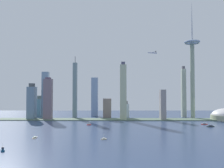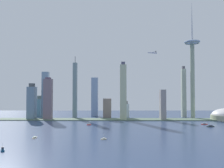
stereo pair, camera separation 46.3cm
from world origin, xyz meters
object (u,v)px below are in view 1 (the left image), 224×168
Objects in this scene: boat_7 at (3,149)px; airplane at (152,53)px; skyscraper_9 at (107,108)px; skyscraper_8 at (45,95)px; skyscraper_5 at (75,90)px; skyscraper_6 at (123,92)px; boat_5 at (211,126)px; skyscraper_1 at (126,111)px; skyscraper_2 at (163,105)px; boat_3 at (89,124)px; boat_6 at (204,124)px; skyscraper_3 at (32,102)px; observation_tower at (192,60)px; skyscraper_4 at (48,99)px; skyscraper_10 at (184,92)px; skyscraper_7 at (39,107)px; boat_4 at (104,139)px; skyscraper_0 at (95,97)px; boat_0 at (35,138)px.

airplane is at bearing 118.37° from boat_7.
skyscraper_8 is at bearing -173.18° from skyscraper_9.
boat_7 is (-25.99, -400.82, -79.92)m from skyscraper_5.
boat_5 is at bearing -35.08° from skyscraper_6.
skyscraper_1 is 107.30m from skyscraper_2.
skyscraper_9 is 165.05m from boat_3.
skyscraper_8 is at bearing -178.98° from skyscraper_1.
skyscraper_1 is 1.84× the size of airplane.
skyscraper_2 is at bearing 140.88° from airplane.
skyscraper_3 is at bearing -17.46° from boat_6.
boat_3 is at bearing -152.80° from observation_tower.
airplane is (-105.25, 101.47, 185.01)m from boat_6.
airplane reaches higher than skyscraper_9.
skyscraper_4 is at bearing -170.59° from skyscraper_1.
skyscraper_10 is 220.33m from boat_5.
skyscraper_3 is 366.67m from airplane.
skyscraper_4 is 317.52m from airplane.
skyscraper_7 is 450.11m from skyscraper_10.
skyscraper_3 is (-365.88, 12.82, 5.91)m from skyscraper_2.
skyscraper_6 is 1.02× the size of skyscraper_10.
boat_3 is at bearing -123.06° from skyscraper_1.
boat_4 is at bearing -98.34° from skyscraper_6.
observation_tower reaches higher than boat_6.
skyscraper_0 is 230.52m from airplane.
boat_3 is 0.69× the size of boat_6.
skyscraper_3 is at bearing -171.97° from skyscraper_10.
boat_5 is (410.99, -164.06, -65.94)m from skyscraper_8.
skyscraper_7 is 0.48× the size of skyscraper_8.
boat_0 is at bearing -100.33° from skyscraper_0.
skyscraper_8 reaches higher than boat_4.
skyscraper_0 is 2.14× the size of skyscraper_9.
skyscraper_10 is 15.64× the size of boat_3.
boat_0 is (102.82, -279.62, -46.34)m from skyscraper_3.
observation_tower is at bearing 1.39° from skyscraper_8.
observation_tower is 441.46m from skyscraper_8.
skyscraper_8 reaches higher than skyscraper_0.
boat_7 is (90.20, -365.28, -45.52)m from skyscraper_3.
boat_3 is 270.19m from boat_6.
boat_6 is at bearing -35.43° from skyscraper_0.
skyscraper_9 reaches higher than boat_4.
boat_3 is at bearing -103.11° from skyscraper_9.
boat_3 is (-270.14, -180.72, -73.73)m from skyscraper_10.
skyscraper_0 is at bearing 145.69° from skyscraper_1.
skyscraper_4 is at bearing 179.63° from skyscraper_6.
skyscraper_1 is 58.01m from skyscraper_9.
boat_5 is at bearing -43.52° from skyscraper_1.
boat_7 reaches higher than boat_4.
skyscraper_5 reaches higher than skyscraper_2.
skyscraper_7 is (-118.94, 42.70, -52.27)m from skyscraper_5.
skyscraper_3 is (-266.63, -23.36, 24.69)m from skyscraper_1.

